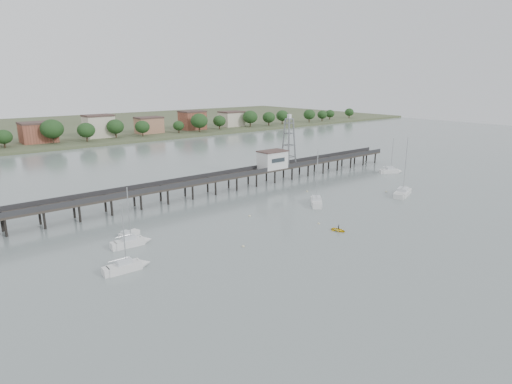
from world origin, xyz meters
TOP-DOWN VIEW (x-y plane):
  - ground_plane at (0.00, 0.00)m, footprint 500.00×500.00m
  - pier at (0.00, 60.00)m, footprint 150.00×5.00m
  - pier_building at (25.00, 60.00)m, footprint 8.40×5.40m
  - lattice_tower at (31.50, 60.00)m, footprint 3.20×3.20m
  - sailboat_a at (-32.72, 28.86)m, footprint 7.12×2.36m
  - sailboat_c at (18.32, 36.20)m, footprint 7.62×7.80m
  - sailboat_b at (-27.82, 38.37)m, footprint 7.04×2.43m
  - sailboat_d at (42.81, 27.25)m, footprint 10.34×5.96m
  - sailboat_e at (63.26, 44.24)m, footprint 7.24×5.41m
  - white_tender at (-26.84, 43.24)m, footprint 4.21×2.62m
  - yellow_dinghy at (7.03, 19.54)m, footprint 2.21×1.04m
  - dinghy_occupant at (7.03, 19.54)m, footprint 0.45×1.12m
  - mooring_buoys at (4.60, 34.03)m, footprint 72.52×20.74m
  - far_shore at (0.36, 239.58)m, footprint 500.00×170.00m

SIDE VIEW (x-z plane):
  - ground_plane at x=0.00m, z-range 0.00..0.00m
  - yellow_dinghy at x=7.03m, z-range -1.49..1.49m
  - dinghy_occupant at x=7.03m, z-range -0.13..0.13m
  - mooring_buoys at x=4.60m, z-range -0.12..0.28m
  - white_tender at x=-26.84m, z-range -0.29..1.23m
  - sailboat_d at x=42.81m, z-range -7.49..8.75m
  - sailboat_c at x=18.32m, z-range -6.33..7.61m
  - sailboat_e at x=63.26m, z-range -5.32..6.62m
  - sailboat_a at x=-32.72m, z-range -5.22..6.52m
  - sailboat_b at x=-27.82m, z-range -5.14..6.45m
  - far_shore at x=0.36m, z-range -4.25..6.15m
  - pier at x=0.00m, z-range 1.04..6.54m
  - pier_building at x=25.00m, z-range 4.02..9.32m
  - lattice_tower at x=31.50m, z-range 3.35..18.85m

